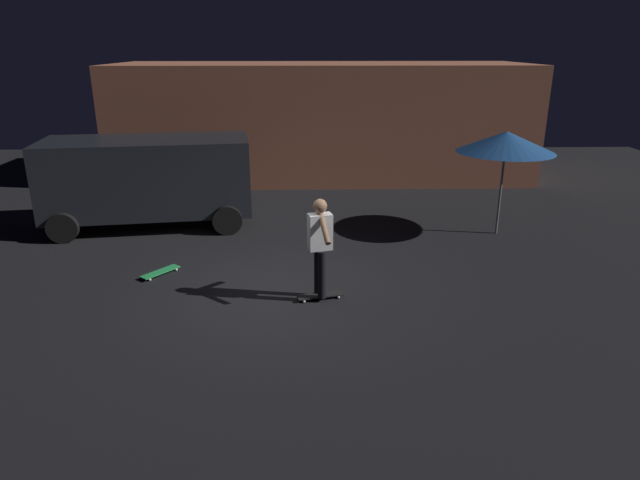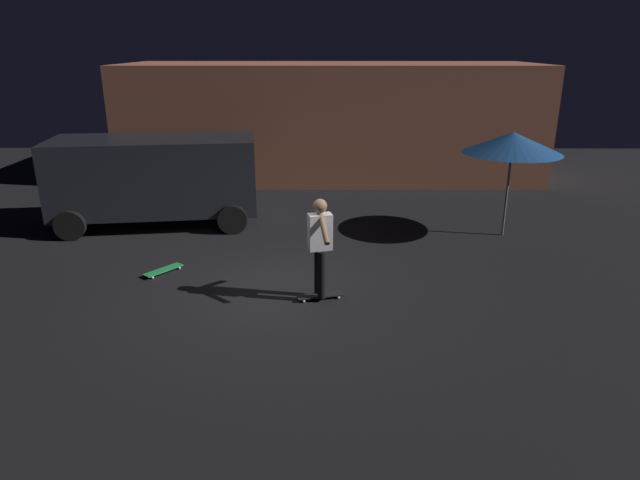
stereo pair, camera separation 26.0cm
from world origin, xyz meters
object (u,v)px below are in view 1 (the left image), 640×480
patio_umbrella (506,142)px  skateboard_spare (160,272)px  parked_van (148,177)px  skater (320,241)px  skateboard_ridden (320,296)px

patio_umbrella → skateboard_spare: size_ratio=3.14×
parked_van → skater: (3.87, -4.18, -0.12)m
patio_umbrella → skater: patio_umbrella is taller
parked_van → patio_umbrella: (7.95, -0.84, 0.91)m
skateboard_ridden → skater: size_ratio=0.48×
skateboard_spare → patio_umbrella: bearing=17.6°
skater → parked_van: bearing=132.8°
parked_van → skateboard_ridden: (3.87, -4.18, -1.11)m
patio_umbrella → skater: (-4.08, -3.34, -1.04)m
parked_van → skater: 5.69m
parked_van → skateboard_ridden: size_ratio=5.97×
patio_umbrella → skateboard_ridden: patio_umbrella is taller
parked_van → skateboard_spare: parked_van is taller
parked_van → skater: bearing=-47.2°
patio_umbrella → parked_van: bearing=174.0°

